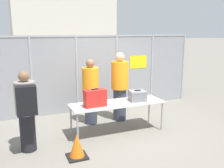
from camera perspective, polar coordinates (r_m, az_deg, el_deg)
ground_plane at (r=6.09m, az=2.95°, el=-10.93°), size 120.00×120.00×0.00m
fence_section at (r=7.52m, az=-3.32°, el=2.87°), size 6.40×0.07×2.26m
inspection_table at (r=5.87m, az=1.25°, el=-4.78°), size 2.22×0.72×0.73m
suitcase_red at (r=5.55m, az=-3.89°, el=-3.22°), size 0.50×0.26×0.41m
suitcase_grey at (r=6.03m, az=5.84°, el=-2.68°), size 0.43×0.42×0.27m
traveler_hooded at (r=5.15m, az=-19.00°, el=-5.36°), size 0.40×0.63×1.63m
security_worker_near at (r=6.40m, az=-4.93°, el=-1.57°), size 0.42×0.42×1.69m
security_worker_far at (r=6.64m, az=1.79°, el=-0.40°), size 0.45×0.45×1.83m
utility_trailer at (r=9.43m, az=2.41°, el=0.28°), size 3.87×2.06×0.78m
distant_hangar at (r=32.23m, az=-12.56°, el=13.75°), size 10.50×12.85×6.90m
traffic_cone at (r=4.95m, az=-8.03°, el=-14.00°), size 0.38×0.38×0.48m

